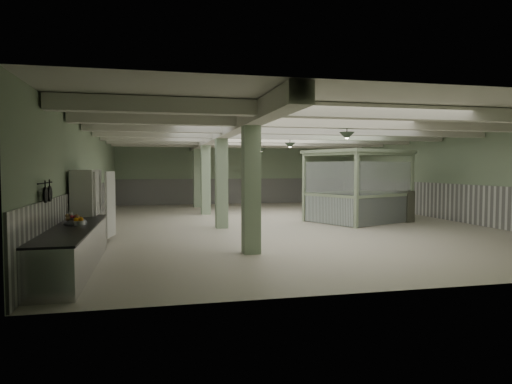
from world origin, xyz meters
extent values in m
plane|color=beige|center=(0.00, 0.00, 0.00)|extent=(20.00, 20.00, 0.00)
cube|color=silver|center=(0.00, 0.00, 3.60)|extent=(14.00, 20.00, 0.02)
cube|color=#8DA181|center=(0.00, 10.00, 1.80)|extent=(14.00, 0.02, 3.60)
cube|color=#8DA181|center=(0.00, -10.00, 1.80)|extent=(14.00, 0.02, 3.60)
cube|color=#8DA181|center=(-7.00, 0.00, 1.80)|extent=(0.02, 20.00, 3.60)
cube|color=#8DA181|center=(7.00, 0.00, 1.80)|extent=(0.02, 20.00, 3.60)
cube|color=white|center=(-6.97, 0.00, 0.75)|extent=(0.05, 19.90, 1.50)
cube|color=white|center=(6.97, 0.00, 0.75)|extent=(0.05, 19.90, 1.50)
cube|color=white|center=(0.00, 9.97, 0.75)|extent=(13.90, 0.05, 1.50)
cube|color=silver|center=(-2.50, 0.00, 3.38)|extent=(0.45, 19.90, 0.40)
cube|color=silver|center=(0.00, -7.50, 3.42)|extent=(13.90, 0.35, 0.32)
cube|color=silver|center=(0.00, -5.00, 3.42)|extent=(13.90, 0.35, 0.32)
cube|color=silver|center=(0.00, -2.50, 3.42)|extent=(13.90, 0.35, 0.32)
cube|color=silver|center=(0.00, 0.00, 3.42)|extent=(13.90, 0.35, 0.32)
cube|color=silver|center=(0.00, 2.50, 3.42)|extent=(13.90, 0.35, 0.32)
cube|color=silver|center=(0.00, 5.00, 3.42)|extent=(13.90, 0.35, 0.32)
cube|color=silver|center=(0.00, 7.50, 3.42)|extent=(13.90, 0.35, 0.32)
cube|color=#97B08E|center=(-2.50, -6.00, 1.80)|extent=(0.42, 0.42, 3.60)
cube|color=#97B08E|center=(-2.50, -1.00, 1.80)|extent=(0.42, 0.42, 3.60)
cube|color=#97B08E|center=(-2.50, 4.00, 1.80)|extent=(0.42, 0.42, 3.60)
cube|color=#97B08E|center=(-2.50, 8.00, 1.80)|extent=(0.42, 0.42, 3.60)
cylinder|color=black|center=(-6.93, -7.60, 1.85)|extent=(0.02, 1.20, 0.02)
cone|color=#304030|center=(0.50, -5.00, 3.05)|extent=(0.44, 0.44, 0.22)
cone|color=#304030|center=(0.50, 0.50, 3.05)|extent=(0.44, 0.44, 0.22)
cone|color=#304030|center=(0.50, 5.50, 3.05)|extent=(0.44, 0.44, 0.22)
cube|color=#B8B7BC|center=(-6.54, -7.00, 0.44)|extent=(0.85, 5.04, 0.88)
cube|color=black|center=(-6.54, -7.00, 0.89)|extent=(0.89, 5.08, 0.04)
cylinder|color=#B2B2B7|center=(-6.46, -6.71, 0.95)|extent=(0.32, 0.32, 0.10)
cylinder|color=black|center=(-6.88, -7.83, 1.63)|extent=(0.04, 0.29, 0.29)
cylinder|color=black|center=(-6.88, -7.46, 1.63)|extent=(0.04, 0.31, 0.31)
cube|color=silver|center=(-6.65, -4.00, 1.00)|extent=(0.54, 2.17, 1.99)
cube|color=silver|center=(-6.35, -4.50, 1.00)|extent=(0.06, 0.81, 1.89)
cube|color=silver|center=(-6.23, -3.41, 1.00)|extent=(0.22, 0.81, 1.89)
cube|color=silver|center=(-6.31, -4.50, 1.00)|extent=(0.02, 0.05, 0.30)
cube|color=silver|center=(-6.31, -3.50, 1.00)|extent=(0.02, 0.05, 0.30)
cube|color=#9AAE8B|center=(2.13, -2.20, 1.36)|extent=(0.16, 0.16, 2.72)
cube|color=#9AAE8B|center=(1.04, 0.30, 1.36)|extent=(0.16, 0.16, 2.72)
cube|color=#9AAE8B|center=(5.12, -0.89, 1.36)|extent=(0.16, 0.16, 2.72)
cube|color=#9AAE8B|center=(4.03, 1.60, 1.36)|extent=(0.16, 0.16, 2.72)
cube|color=#9AAE8B|center=(3.08, -0.30, 2.78)|extent=(4.41, 4.13, 0.12)
cube|color=silver|center=(3.63, -1.54, 0.55)|extent=(2.83, 1.28, 1.05)
cube|color=silver|center=(3.63, -1.54, 1.78)|extent=(2.83, 1.28, 1.22)
cube|color=silver|center=(2.54, 0.95, 0.55)|extent=(2.83, 1.28, 1.05)
cube|color=silver|center=(2.54, 0.95, 1.78)|extent=(2.83, 1.28, 1.22)
cube|color=silver|center=(1.59, -0.95, 0.55)|extent=(1.06, 2.33, 1.05)
cube|color=silver|center=(1.59, -0.95, 1.78)|extent=(1.06, 2.33, 1.22)
cube|color=silver|center=(4.58, 0.36, 0.55)|extent=(1.06, 2.33, 1.05)
cube|color=silver|center=(4.58, 0.36, 1.78)|extent=(1.06, 2.33, 1.22)
cube|color=#595A4B|center=(4.93, -0.80, 0.62)|extent=(0.54, 0.66, 1.24)
camera|label=1|loc=(-4.90, -17.10, 2.14)|focal=32.00mm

